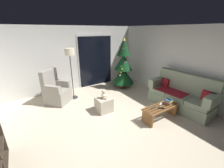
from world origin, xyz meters
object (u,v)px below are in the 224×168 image
Objects in this scene: christmas_tree at (123,67)px; armchair at (56,91)px; cell_phone at (169,99)px; ottoman at (104,105)px; remote_graphite at (153,108)px; remote_black at (161,108)px; remote_white at (161,104)px; book_stack at (169,102)px; couch at (181,96)px; coffee_table at (160,111)px; floor_lamp at (70,57)px; teddy_bear_cream at (104,95)px.

christmas_tree is 1.83× the size of armchair.
ottoman is (-1.42, 1.21, -0.30)m from cell_phone.
cell_phone reaches higher than remote_graphite.
ottoman is (-0.86, 1.16, -0.18)m from remote_graphite.
remote_black is at bearing -52.03° from armchair.
book_stack reaches higher than remote_white.
couch is at bearing 138.40° from remote_black.
couch is 12.70× the size of remote_white.
remote_graphite is 1.46m from ottoman.
remote_black is at bearing -139.93° from coffee_table.
book_stack is 1.61× the size of cell_phone.
floor_lamp is (-1.33, 2.56, 1.11)m from remote_graphite.
remote_white is at bearing -43.45° from ottoman.
cell_phone is at bearing -129.67° from remote_white.
remote_graphite is 2.59m from christmas_tree.
ottoman is at bearing -52.36° from armchair.
remote_graphite is 0.55m from book_stack.
ottoman is at bearing 152.96° from couch.
teddy_bear_cream is at bearing -142.72° from christmas_tree.
remote_white is 1.08× the size of cell_phone.
remote_graphite is at bearing -88.84° from remote_black.
christmas_tree is (0.64, 2.53, 0.52)m from remote_black.
remote_white is 0.14× the size of armchair.
cell_phone is at bearing -40.21° from teddy_bear_cream.
teddy_bear_cream is at bearing 139.18° from book_stack.
floor_lamp reaches higher than book_stack.
floor_lamp reaches higher than couch.
teddy_bear_cream is at bearing -47.78° from ottoman.
teddy_bear_cream is at bearing -52.33° from armchair.
couch is at bearing 8.14° from book_stack.
ottoman is 0.33m from teddy_bear_cream.
floor_lamp is at bearing 2.50° from armchair.
christmas_tree reaches higher than remote_white.
remote_graphite is 0.33m from remote_white.
remote_graphite is 1.00× the size of remote_white.
teddy_bear_cream is at bearing 25.26° from remote_white.
floor_lamp reaches higher than armchair.
ottoman is at bearing -153.73° from remote_graphite.
remote_white is 1.64m from teddy_bear_cream.
remote_black reaches higher than coffee_table.
couch reaches higher than ottoman.
book_stack is at bearing -40.86° from ottoman.
armchair is (-2.25, 2.50, 0.01)m from remote_white.
coffee_table is 7.05× the size of remote_black.
ottoman reaches higher than remote_graphite.
teddy_bear_cream is (-0.86, 1.16, 0.15)m from remote_graphite.
ottoman is at bearing 132.22° from teddy_bear_cream.
remote_white is 0.09× the size of floor_lamp.
remote_black is (-0.09, -0.07, 0.14)m from coffee_table.
couch is at bearing -26.95° from teddy_bear_cream.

